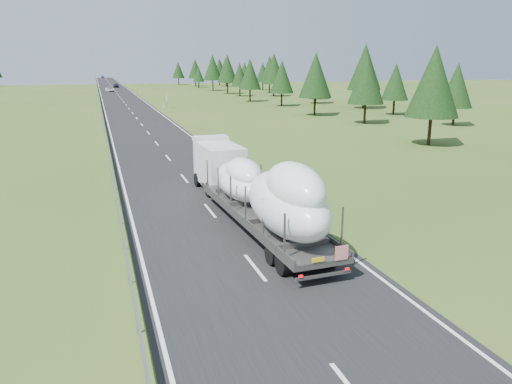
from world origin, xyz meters
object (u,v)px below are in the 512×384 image
object	(u,v)px
distant_car_blue	(103,77)
boat_truck	(255,186)
distant_van	(110,89)
highway_sign	(167,99)
distant_car_dark	(116,85)

from	to	relation	value
distant_car_blue	boat_truck	bearing A→B (deg)	-93.67
distant_van	distant_car_blue	world-z (taller)	distant_car_blue
boat_truck	distant_car_blue	distance (m)	288.78
highway_sign	distant_van	bearing A→B (deg)	98.06
boat_truck	distant_car_dark	distance (m)	164.96
distant_van	distant_car_blue	bearing A→B (deg)	87.25
distant_car_blue	distant_van	bearing A→B (deg)	-94.45
distant_car_blue	distant_car_dark	bearing A→B (deg)	-93.06
highway_sign	distant_car_dark	size ratio (longest dim) A/B	0.57
boat_truck	distant_car_blue	bearing A→B (deg)	90.57
highway_sign	distant_van	distance (m)	63.63
boat_truck	distant_car_dark	size ratio (longest dim) A/B	4.14
distant_car_blue	highway_sign	bearing A→B (deg)	-92.01
highway_sign	distant_car_dark	distance (m)	90.62
boat_truck	distant_van	world-z (taller)	boat_truck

